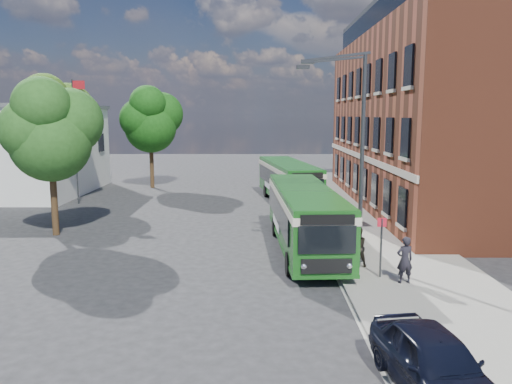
{
  "coord_description": "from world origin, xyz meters",
  "views": [
    {
      "loc": [
        0.78,
        -23.19,
        6.49
      ],
      "look_at": [
        0.66,
        4.48,
        2.2
      ],
      "focal_mm": 35.0,
      "sensor_mm": 36.0,
      "label": 1
    }
  ],
  "objects_px": {
    "bus_rear": "(288,178)",
    "bus_front": "(305,213)",
    "street_lamp": "(354,155)",
    "parked_car": "(434,363)"
  },
  "relations": [
    {
      "from": "street_lamp",
      "to": "bus_front",
      "type": "bearing_deg",
      "value": 127.53
    },
    {
      "from": "street_lamp",
      "to": "bus_rear",
      "type": "xyz_separation_m",
      "value": [
        -1.84,
        15.54,
        -2.96
      ]
    },
    {
      "from": "bus_front",
      "to": "parked_car",
      "type": "height_order",
      "value": "bus_front"
    },
    {
      "from": "bus_rear",
      "to": "bus_front",
      "type": "bearing_deg",
      "value": -89.92
    },
    {
      "from": "street_lamp",
      "to": "bus_front",
      "type": "xyz_separation_m",
      "value": [
        -1.82,
        2.37,
        -2.96
      ]
    },
    {
      "from": "street_lamp",
      "to": "bus_rear",
      "type": "height_order",
      "value": "street_lamp"
    },
    {
      "from": "bus_front",
      "to": "parked_car",
      "type": "xyz_separation_m",
      "value": [
        1.78,
        -12.92,
        -0.94
      ]
    },
    {
      "from": "street_lamp",
      "to": "bus_front",
      "type": "distance_m",
      "value": 4.2
    },
    {
      "from": "parked_car",
      "to": "bus_rear",
      "type": "bearing_deg",
      "value": 85.3
    },
    {
      "from": "bus_front",
      "to": "bus_rear",
      "type": "bearing_deg",
      "value": 90.08
    }
  ]
}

